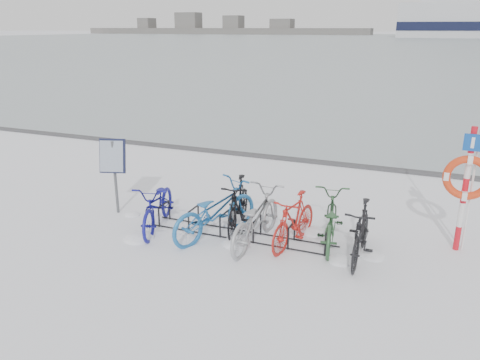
# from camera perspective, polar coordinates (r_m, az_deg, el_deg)

# --- Properties ---
(ground) EXTENTS (900.00, 900.00, 0.00)m
(ground) POSITION_cam_1_polar(r_m,az_deg,el_deg) (9.70, 0.06, -6.83)
(ground) COLOR white
(ground) RESTS_ON ground
(ice_sheet) EXTENTS (400.00, 298.00, 0.02)m
(ice_sheet) POSITION_cam_1_polar(r_m,az_deg,el_deg) (163.23, 21.82, 15.49)
(ice_sheet) COLOR #96A4AA
(ice_sheet) RESTS_ON ground
(quay_edge) EXTENTS (400.00, 0.25, 0.10)m
(quay_edge) POSITION_cam_1_polar(r_m,az_deg,el_deg) (14.99, 8.58, 2.28)
(quay_edge) COLOR #3F3F42
(quay_edge) RESTS_ON ground
(bike_rack) EXTENTS (4.00, 0.48, 0.46)m
(bike_rack) POSITION_cam_1_polar(r_m,az_deg,el_deg) (9.63, 0.06, -5.85)
(bike_rack) COLOR black
(bike_rack) RESTS_ON ground
(info_board) EXTENTS (0.62, 0.38, 1.75)m
(info_board) POSITION_cam_1_polar(r_m,az_deg,el_deg) (10.84, -15.23, 2.33)
(info_board) COLOR #595B5E
(info_board) RESTS_ON ground
(lifebuoy_station) EXTENTS (0.84, 0.23, 4.39)m
(lifebuoy_station) POSITION_cam_1_polar(r_m,az_deg,el_deg) (9.50, 25.98, 0.23)
(lifebuoy_station) COLOR red
(lifebuoy_station) RESTS_ON ground
(shoreline) EXTENTS (180.00, 12.00, 9.50)m
(shoreline) POSITION_cam_1_polar(r_m,az_deg,el_deg) (295.99, -3.04, 17.88)
(shoreline) COLOR #4D4D4D
(shoreline) RESTS_ON ground
(bike_0) EXTENTS (1.24, 2.17, 1.08)m
(bike_0) POSITION_cam_1_polar(r_m,az_deg,el_deg) (10.07, -9.93, -2.83)
(bike_0) COLOR navy
(bike_0) RESTS_ON ground
(bike_1) EXTENTS (1.57, 2.34, 1.16)m
(bike_1) POSITION_cam_1_polar(r_m,az_deg,el_deg) (9.52, -3.05, -3.54)
(bike_1) COLOR #2065A7
(bike_1) RESTS_ON ground
(bike_2) EXTENTS (0.85, 1.94, 1.13)m
(bike_2) POSITION_cam_1_polar(r_m,az_deg,el_deg) (9.86, -0.23, -2.85)
(bike_2) COLOR black
(bike_2) RESTS_ON ground
(bike_3) EXTENTS (0.88, 2.18, 1.12)m
(bike_3) POSITION_cam_1_polar(r_m,az_deg,el_deg) (9.20, 1.88, -4.47)
(bike_3) COLOR #929599
(bike_3) RESTS_ON ground
(bike_4) EXTENTS (0.82, 1.83, 1.06)m
(bike_4) POSITION_cam_1_polar(r_m,az_deg,el_deg) (9.22, 6.59, -4.73)
(bike_4) COLOR red
(bike_4) RESTS_ON ground
(bike_5) EXTENTS (1.01, 2.07, 1.04)m
(bike_5) POSITION_cam_1_polar(r_m,az_deg,el_deg) (9.38, 10.92, -4.60)
(bike_5) COLOR #2A532F
(bike_5) RESTS_ON ground
(bike_6) EXTENTS (0.52, 1.83, 1.10)m
(bike_6) POSITION_cam_1_polar(r_m,az_deg,el_deg) (8.88, 14.56, -6.00)
(bike_6) COLOR black
(bike_6) RESTS_ON ground
(snow_drifts) EXTENTS (5.77, 2.23, 0.22)m
(snow_drifts) POSITION_cam_1_polar(r_m,az_deg,el_deg) (9.52, 0.77, -7.34)
(snow_drifts) COLOR white
(snow_drifts) RESTS_ON ground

